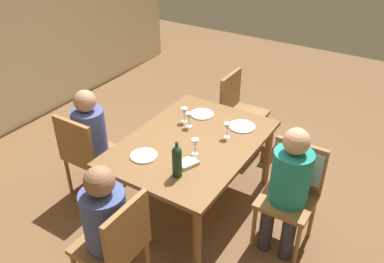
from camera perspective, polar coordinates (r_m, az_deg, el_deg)
ground_plane at (r=4.04m, az=0.00°, el=-10.12°), size 10.00×10.00×0.00m
dining_table at (r=3.63m, az=0.00°, el=-2.44°), size 1.52×1.10×0.73m
chair_far_left at (r=3.94m, az=-14.94°, el=-2.73°), size 0.44×0.44×0.92m
chair_left_end at (r=2.99m, az=-10.62°, el=-15.30°), size 0.44×0.44×0.92m
chair_near at (r=3.46m, az=14.35°, el=-6.74°), size 0.46×0.44×0.92m
chair_right_end at (r=4.59m, az=6.65°, el=3.46°), size 0.44×0.44×0.92m
person_woman_host at (r=3.94m, az=-14.04°, el=-0.48°), size 0.35×0.31×1.14m
person_man_bearded at (r=2.95m, az=-12.56°, el=-12.60°), size 0.32×0.36×1.15m
person_man_guest at (r=3.30m, az=13.64°, el=-7.18°), size 0.36×0.32×1.16m
wine_bottle_tall_green at (r=3.10m, az=-2.16°, el=-4.15°), size 0.08×0.08×0.31m
wine_glass_near_left at (r=3.36m, az=0.45°, el=-1.73°), size 0.07×0.07×0.15m
wine_glass_centre at (r=3.60m, az=5.06°, el=0.60°), size 0.07×0.07×0.15m
wine_glass_near_right at (r=3.75m, az=-0.41°, el=2.10°), size 0.07×0.07×0.15m
wine_glass_far at (r=3.83m, az=-1.10°, el=2.80°), size 0.07×0.07×0.15m
dinner_plate_host at (r=3.41m, az=-6.88°, el=-3.44°), size 0.23×0.23×0.01m
dinner_plate_guest_left at (r=4.00m, az=1.43°, el=2.50°), size 0.24×0.24×0.01m
dinner_plate_guest_right at (r=3.82m, az=7.13°, el=0.72°), size 0.25×0.25×0.01m
folded_napkin at (r=3.29m, az=-0.60°, el=-4.49°), size 0.19×0.17×0.03m
handbag at (r=4.67m, az=11.13°, el=-2.51°), size 0.28×0.12×0.22m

